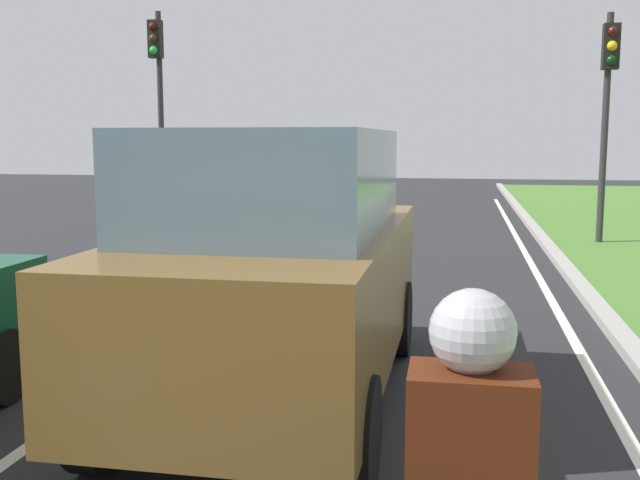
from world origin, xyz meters
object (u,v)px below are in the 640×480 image
at_px(car_suv_ahead, 279,266).
at_px(rider_person, 469,454).
at_px(traffic_light_overhead_left, 158,83).
at_px(traffic_light_near_right, 608,89).

height_order(car_suv_ahead, rider_person, car_suv_ahead).
relative_size(car_suv_ahead, traffic_light_overhead_left, 0.85).
distance_m(rider_person, traffic_light_overhead_left, 16.96).
bearing_deg(rider_person, traffic_light_near_right, 77.64).
xyz_separation_m(car_suv_ahead, rider_person, (1.51, -3.48, 0.02)).
bearing_deg(traffic_light_near_right, rider_person, -101.73).
bearing_deg(car_suv_ahead, traffic_light_near_right, 66.88).
height_order(car_suv_ahead, traffic_light_near_right, traffic_light_near_right).
bearing_deg(rider_person, traffic_light_overhead_left, 115.69).
bearing_deg(rider_person, car_suv_ahead, 112.79).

